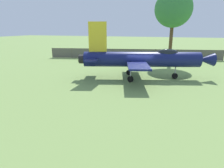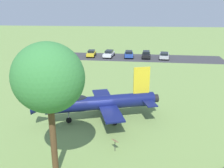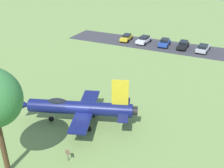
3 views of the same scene
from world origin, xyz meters
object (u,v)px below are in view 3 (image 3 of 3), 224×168
Objects in this scene: parked_car_black at (183,45)px; parked_car_yellow at (126,37)px; display_jet at (77,107)px; parked_car_blue at (164,42)px; info_plaque at (68,154)px; parked_car_white at (144,40)px; parked_car_silver at (203,48)px.

parked_car_black is 12.49m from parked_car_yellow.
display_jet reaches higher than parked_car_blue.
parked_car_yellow is at bearing -89.32° from parked_car_black.
info_plaque is 37.88m from parked_car_white.
display_jet is at bearing -8.60° from parked_car_black.
display_jet reaches higher than parked_car_silver.
parked_car_yellow is at bearing -96.36° from display_jet.
parked_car_blue is (7.81, -0.55, 0.02)m from parked_car_silver.
parked_car_white is at bearing -103.52° from display_jet.
display_jet is 32.61m from parked_car_yellow.
parked_car_black reaches higher than info_plaque.
parked_car_black is at bearing 86.17° from parked_car_blue.
parked_car_yellow reaches higher than info_plaque.
parked_car_black is (-6.62, -31.48, -1.28)m from display_jet.
display_jet is at bearing 9.75° from parked_car_yellow.
parked_car_white is at bearing 86.96° from parked_car_yellow.
parked_car_black is at bearing -96.75° from info_plaque.
parked_car_blue is at bearing 93.01° from parked_car_silver.
info_plaque is 0.23× the size of parked_car_silver.
info_plaque is 37.54m from parked_car_black.
info_plaque is 38.69m from parked_car_yellow.
parked_car_blue is 4.54m from parked_car_white.
parked_car_black reaches higher than parked_car_white.
parked_car_silver is (-8.36, -36.92, -0.12)m from info_plaque.
info_plaque is at bearing -3.47° from parked_car_black.
info_plaque is at bearing 12.83° from parked_car_white.
parked_car_yellow reaches higher than parked_car_silver.
info_plaque is 37.47m from parked_car_blue.
parked_car_white is 1.16× the size of parked_car_yellow.
display_jet is 2.73× the size of parked_car_silver.
display_jet is 11.70× the size of info_plaque.
parked_car_white reaches higher than parked_car_yellow.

